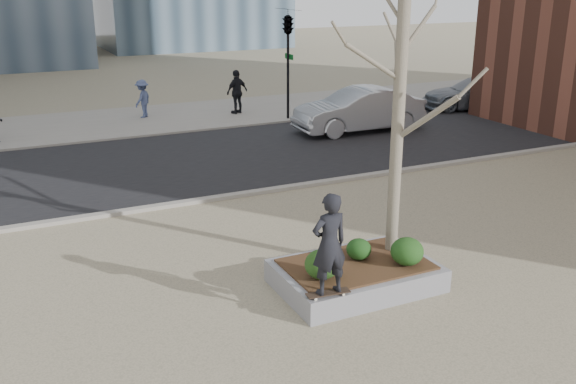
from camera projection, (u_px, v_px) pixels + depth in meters
name	position (u px, v px, depth m)	size (l,w,h in m)	color
ground	(310.00, 297.00, 12.06)	(120.00, 120.00, 0.00)	gray
street	(167.00, 164.00, 20.61)	(60.00, 8.00, 0.02)	black
far_sidewalk	(122.00, 122.00, 26.60)	(60.00, 6.00, 0.02)	gray
planter	(356.00, 276.00, 12.39)	(3.00, 2.00, 0.45)	gray
planter_mulch	(356.00, 264.00, 12.31)	(2.70, 1.70, 0.04)	#382314
sycamore_tree	(400.00, 86.00, 11.92)	(2.80, 2.80, 6.60)	gray
shrub_left	(322.00, 264.00, 11.62)	(0.64, 0.64, 0.54)	#193D13
shrub_middle	(359.00, 249.00, 12.43)	(0.49, 0.49, 0.41)	#133811
shrub_right	(407.00, 251.00, 12.18)	(0.63, 0.63, 0.54)	#143D13
skateboard	(328.00, 294.00, 11.11)	(0.78, 0.20, 0.07)	black
skateboarder	(329.00, 244.00, 10.81)	(0.66, 0.43, 1.81)	black
car_silver	(359.00, 110.00, 24.68)	(1.76, 5.05, 1.66)	#A1A4A9
car_third	(476.00, 93.00, 28.97)	(1.96, 4.81, 1.40)	slate
pedestrian_b	(143.00, 99.00, 27.14)	(1.03, 0.59, 1.60)	#45537D
pedestrian_c	(237.00, 92.00, 27.89)	(1.11, 0.46, 1.89)	black
traffic_light_far	(288.00, 65.00, 26.49)	(0.60, 2.48, 4.50)	black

